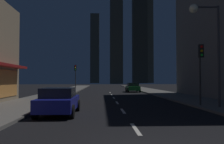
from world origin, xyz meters
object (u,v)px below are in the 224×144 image
object	(u,v)px
car_parked_near	(59,101)
traffic_light_far_left	(75,72)
street_lamp_right	(206,30)
traffic_light_near_right	(201,61)
car_parked_far	(133,87)
fire_hydrant_far_left	(62,92)

from	to	relation	value
car_parked_near	traffic_light_far_left	bearing A→B (deg)	94.29
street_lamp_right	traffic_light_near_right	bearing A→B (deg)	83.84
traffic_light_far_left	street_lamp_right	xyz separation A→B (m)	(10.88, -23.50, 1.87)
traffic_light_near_right	traffic_light_far_left	world-z (taller)	same
traffic_light_near_right	traffic_light_far_left	distance (m)	24.94
car_parked_near	traffic_light_far_left	xyz separation A→B (m)	(-1.90, 25.30, 2.45)
car_parked_far	traffic_light_near_right	bearing A→B (deg)	-84.78
fire_hydrant_far_left	traffic_light_far_left	size ratio (longest dim) A/B	0.16
traffic_light_far_left	street_lamp_right	distance (m)	25.96
car_parked_far	fire_hydrant_far_left	world-z (taller)	car_parked_far
fire_hydrant_far_left	traffic_light_far_left	distance (m)	10.87
car_parked_far	traffic_light_far_left	xyz separation A→B (m)	(-9.10, 1.59, 2.45)
car_parked_near	street_lamp_right	world-z (taller)	street_lamp_right
car_parked_far	traffic_light_near_right	xyz separation A→B (m)	(1.90, -20.80, 2.45)
street_lamp_right	car_parked_near	bearing A→B (deg)	-168.65
traffic_light_far_left	car_parked_far	bearing A→B (deg)	-9.91
traffic_light_far_left	street_lamp_right	size ratio (longest dim) A/B	0.64
traffic_light_far_left	street_lamp_right	world-z (taller)	street_lamp_right
car_parked_far	traffic_light_far_left	size ratio (longest dim) A/B	1.01
car_parked_near	traffic_light_far_left	world-z (taller)	traffic_light_far_left
car_parked_far	traffic_light_far_left	distance (m)	9.56
fire_hydrant_far_left	traffic_light_far_left	world-z (taller)	traffic_light_far_left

